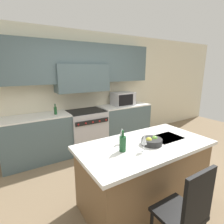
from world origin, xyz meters
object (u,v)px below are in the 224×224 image
Objects in this scene: range_stove at (87,130)px; wine_bottle at (123,143)px; wine_glass_far at (122,133)px; wine_glass_near at (144,140)px; island_chair at (187,210)px; microwave at (123,99)px; fruit_bowl at (152,141)px; oil_bottle_on_counter at (55,110)px.

wine_bottle is (-0.40, -2.02, 0.52)m from range_stove.
wine_glass_near is at bearing -74.92° from wine_glass_far.
range_stove is 0.91× the size of island_chair.
wine_bottle reaches higher than range_stove.
island_chair is 4.71× the size of wine_glass_near.
microwave is at bearing 54.83° from wine_bottle.
wine_glass_near is at bearing -156.19° from fruit_bowl.
microwave is 2.50× the size of wine_glass_near.
fruit_bowl is at bearing -115.70° from microwave.
wine_glass_near is 0.99× the size of oil_bottle_on_counter.
fruit_bowl is at bearing -37.02° from wine_glass_far.
oil_bottle_on_counter is at bearing -178.03° from microwave.
oil_bottle_on_counter reaches higher than wine_glass_far.
oil_bottle_on_counter is (-0.50, 2.11, -0.01)m from wine_glass_near.
wine_bottle is 0.44m from fruit_bowl.
range_stove is at bearing 3.40° from oil_bottle_on_counter.
microwave is 2.50× the size of wine_glass_far.
range_stove is 1.93m from wine_glass_far.
fruit_bowl reaches higher than range_stove.
wine_glass_near is 1.00× the size of wine_glass_far.
range_stove is 2.24m from wine_glass_near.
oil_bottle_on_counter is (-0.72, 2.02, 0.10)m from fruit_bowl.
wine_glass_near is at bearing 88.05° from island_chair.
wine_glass_far is at bearing 142.98° from fruit_bowl.
island_chair is 0.91m from wine_bottle.
island_chair is 2.83m from oil_bottle_on_counter.
wine_glass_near and wine_glass_far have the same top height.
fruit_bowl is (0.31, -0.23, -0.10)m from wine_glass_far.
fruit_bowl is (0.44, -0.04, -0.06)m from wine_bottle.
wine_glass_far is at bearing -77.05° from oil_bottle_on_counter.
oil_bottle_on_counter is (-0.48, 2.75, 0.47)m from island_chair.
range_stove is 0.89m from oil_bottle_on_counter.
island_chair is 4.65× the size of oil_bottle_on_counter.
oil_bottle_on_counter is (-0.68, -0.04, 0.56)m from range_stove.
oil_bottle_on_counter is at bearing 102.95° from wine_glass_far.
range_stove is 2.80m from island_chair.
fruit_bowl is 1.23× the size of oil_bottle_on_counter.
wine_bottle is 2.00m from oil_bottle_on_counter.
wine_bottle is at bearing -81.80° from oil_bottle_on_counter.
wine_bottle is 1.20× the size of wine_glass_far.
wine_glass_near is at bearing -32.49° from wine_bottle.
wine_glass_near is (-0.18, -2.16, 0.57)m from range_stove.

